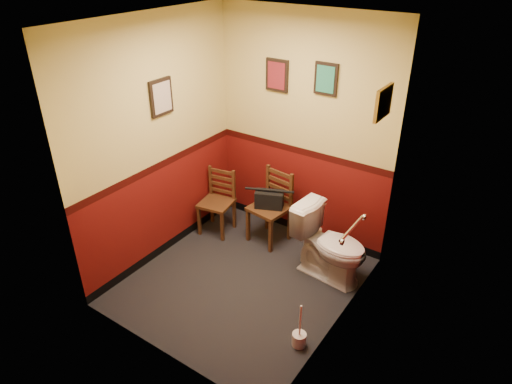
% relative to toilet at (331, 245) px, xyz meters
% --- Properties ---
extents(floor, '(2.20, 2.40, 0.00)m').
position_rel_toilet_xyz_m(floor, '(-0.72, -0.62, -0.41)').
color(floor, black).
rests_on(floor, ground).
extents(ceiling, '(2.20, 2.40, 0.00)m').
position_rel_toilet_xyz_m(ceiling, '(-0.72, -0.62, 2.29)').
color(ceiling, silver).
rests_on(ceiling, ground).
extents(wall_back, '(2.20, 0.00, 2.70)m').
position_rel_toilet_xyz_m(wall_back, '(-0.72, 0.58, 0.94)').
color(wall_back, '#590E0C').
rests_on(wall_back, ground).
extents(wall_front, '(2.20, 0.00, 2.70)m').
position_rel_toilet_xyz_m(wall_front, '(-0.72, -1.82, 0.94)').
color(wall_front, '#590E0C').
rests_on(wall_front, ground).
extents(wall_left, '(0.00, 2.40, 2.70)m').
position_rel_toilet_xyz_m(wall_left, '(-1.82, -0.62, 0.94)').
color(wall_left, '#590E0C').
rests_on(wall_left, ground).
extents(wall_right, '(0.00, 2.40, 2.70)m').
position_rel_toilet_xyz_m(wall_right, '(0.38, -0.62, 0.94)').
color(wall_right, '#590E0C').
rests_on(wall_right, ground).
extents(grab_bar, '(0.05, 0.56, 0.06)m').
position_rel_toilet_xyz_m(grab_bar, '(0.35, -0.37, 0.54)').
color(grab_bar, silver).
rests_on(grab_bar, wall_right).
extents(framed_print_back_a, '(0.28, 0.04, 0.36)m').
position_rel_toilet_xyz_m(framed_print_back_a, '(-1.07, 0.56, 1.54)').
color(framed_print_back_a, black).
rests_on(framed_print_back_a, wall_back).
extents(framed_print_back_b, '(0.26, 0.04, 0.34)m').
position_rel_toilet_xyz_m(framed_print_back_b, '(-0.47, 0.56, 1.59)').
color(framed_print_back_b, black).
rests_on(framed_print_back_b, wall_back).
extents(framed_print_left, '(0.04, 0.30, 0.38)m').
position_rel_toilet_xyz_m(framed_print_left, '(-1.80, -0.52, 1.44)').
color(framed_print_left, black).
rests_on(framed_print_left, wall_left).
extents(framed_print_right, '(0.04, 0.34, 0.28)m').
position_rel_toilet_xyz_m(framed_print_right, '(0.36, -0.02, 1.64)').
color(framed_print_right, olive).
rests_on(framed_print_right, wall_right).
extents(toilet, '(0.87, 0.54, 0.81)m').
position_rel_toilet_xyz_m(toilet, '(0.00, 0.00, 0.00)').
color(toilet, white).
rests_on(toilet, floor).
extents(toilet_brush, '(0.13, 0.13, 0.47)m').
position_rel_toilet_xyz_m(toilet_brush, '(0.23, -1.05, -0.33)').
color(toilet_brush, silver).
rests_on(toilet_brush, floor).
extents(chair_left, '(0.44, 0.44, 0.81)m').
position_rel_toilet_xyz_m(chair_left, '(-1.58, 0.04, 0.00)').
color(chair_left, '#553219').
rests_on(chair_left, floor).
extents(chair_right, '(0.47, 0.47, 0.90)m').
position_rel_toilet_xyz_m(chair_right, '(-0.92, 0.25, 0.05)').
color(chair_right, '#553219').
rests_on(chair_right, floor).
extents(handbag, '(0.37, 0.28, 0.24)m').
position_rel_toilet_xyz_m(handbag, '(-0.92, 0.21, 0.17)').
color(handbag, black).
rests_on(handbag, chair_right).
extents(tp_stack, '(0.25, 0.15, 0.32)m').
position_rel_toilet_xyz_m(tp_stack, '(-0.32, 0.33, -0.27)').
color(tp_stack, silver).
rests_on(tp_stack, floor).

